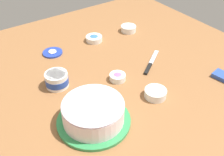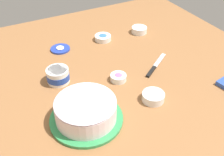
# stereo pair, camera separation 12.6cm
# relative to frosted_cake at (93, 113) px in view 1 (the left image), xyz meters

# --- Properties ---
(ground_plane) EXTENTS (1.54, 1.54, 0.00)m
(ground_plane) POSITION_rel_frosted_cake_xyz_m (-0.25, 0.31, -0.05)
(ground_plane) COLOR #936038
(frosted_cake) EXTENTS (0.30, 0.30, 0.11)m
(frosted_cake) POSITION_rel_frosted_cake_xyz_m (0.00, 0.00, 0.00)
(frosted_cake) COLOR #339351
(frosted_cake) RESTS_ON ground_plane
(frosting_tub) EXTENTS (0.11, 0.11, 0.07)m
(frosting_tub) POSITION_rel_frosted_cake_xyz_m (-0.30, -0.02, -0.01)
(frosting_tub) COLOR white
(frosting_tub) RESTS_ON ground_plane
(frosting_tub_lid) EXTENTS (0.11, 0.11, 0.02)m
(frosting_tub_lid) POSITION_rel_frosted_cake_xyz_m (-0.57, 0.08, -0.05)
(frosting_tub_lid) COLOR #233DAD
(frosting_tub_lid) RESTS_ON ground_plane
(spreading_knife) EXTENTS (0.15, 0.21, 0.01)m
(spreading_knife) POSITION_rel_frosted_cake_xyz_m (-0.18, 0.46, -0.05)
(spreading_knife) COLOR silver
(spreading_knife) RESTS_ON ground_plane
(sprinkle_bowl_blue) EXTENTS (0.10, 0.10, 0.03)m
(sprinkle_bowl_blue) POSITION_rel_frosted_cake_xyz_m (-0.56, 0.35, -0.03)
(sprinkle_bowl_blue) COLOR white
(sprinkle_bowl_blue) RESTS_ON ground_plane
(sprinkle_bowl_pink) EXTENTS (0.08, 0.08, 0.03)m
(sprinkle_bowl_pink) POSITION_rel_frosted_cake_xyz_m (-0.17, 0.24, -0.03)
(sprinkle_bowl_pink) COLOR white
(sprinkle_bowl_pink) RESTS_ON ground_plane
(sprinkle_bowl_rainbow) EXTENTS (0.10, 0.10, 0.04)m
(sprinkle_bowl_rainbow) POSITION_rel_frosted_cake_xyz_m (0.02, 0.31, -0.03)
(sprinkle_bowl_rainbow) COLOR white
(sprinkle_bowl_rainbow) RESTS_ON ground_plane
(sprinkle_bowl_orange) EXTENTS (0.10, 0.10, 0.04)m
(sprinkle_bowl_orange) POSITION_rel_frosted_cake_xyz_m (-0.54, 0.59, -0.03)
(sprinkle_bowl_orange) COLOR white
(sprinkle_bowl_orange) RESTS_ON ground_plane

